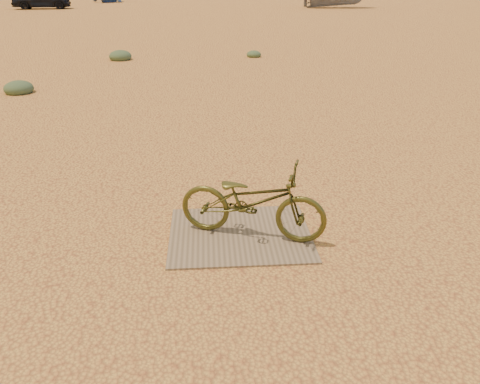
{
  "coord_description": "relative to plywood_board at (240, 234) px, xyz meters",
  "views": [
    {
      "loc": [
        -0.53,
        -4.45,
        2.54
      ],
      "look_at": [
        -0.23,
        -0.13,
        0.51
      ],
      "focal_mm": 35.0,
      "sensor_mm": 36.0,
      "label": 1
    }
  ],
  "objects": [
    {
      "name": "plywood_board",
      "position": [
        0.0,
        0.0,
        0.0
      ],
      "size": [
        1.5,
        1.23,
        0.02
      ],
      "primitive_type": "cube",
      "color": "#806D54",
      "rests_on": "ground"
    },
    {
      "name": "kale_b",
      "position": [
        1.3,
        11.71,
        -0.01
      ],
      "size": [
        0.49,
        0.49,
        0.27
      ],
      "primitive_type": "ellipsoid",
      "color": "#4B6443",
      "rests_on": "ground"
    },
    {
      "name": "kale_c",
      "position": [
        -3.06,
        11.45,
        -0.01
      ],
      "size": [
        0.71,
        0.71,
        0.39
      ],
      "primitive_type": "ellipsoid",
      "color": "#4B6443",
      "rests_on": "ground"
    },
    {
      "name": "bicycle",
      "position": [
        0.12,
        -0.04,
        0.41
      ],
      "size": [
        1.62,
        0.99,
        0.81
      ],
      "primitive_type": "imported",
      "rotation": [
        0.0,
        0.0,
        1.25
      ],
      "color": "#43431A",
      "rests_on": "plywood_board"
    },
    {
      "name": "ground",
      "position": [
        0.23,
        0.13,
        -0.01
      ],
      "size": [
        120.0,
        120.0,
        0.0
      ],
      "primitive_type": "plane",
      "color": "gold",
      "rests_on": "ground"
    },
    {
      "name": "kale_a",
      "position": [
        -4.69,
        6.93,
        -0.01
      ],
      "size": [
        0.67,
        0.67,
        0.37
      ],
      "primitive_type": "ellipsoid",
      "color": "#4B6443",
      "rests_on": "ground"
    }
  ]
}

